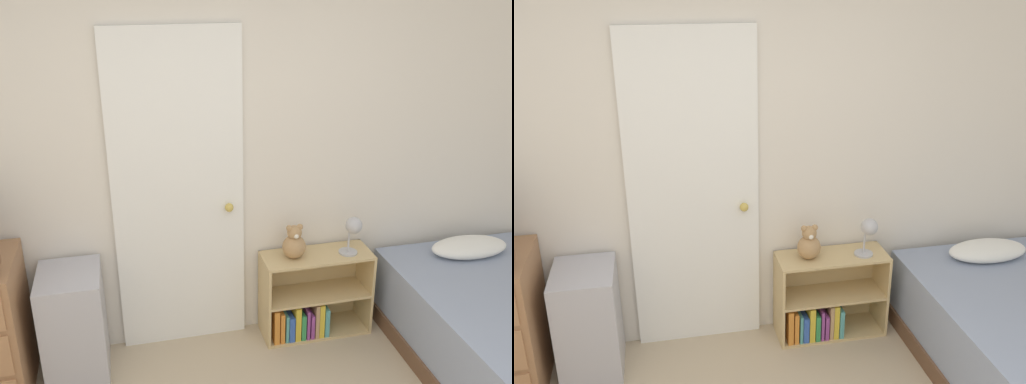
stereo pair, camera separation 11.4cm
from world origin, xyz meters
TOP-DOWN VIEW (x-y plane):
  - wall_back at (0.00, 2.02)m, footprint 10.00×0.06m
  - door_closed at (-0.10, 1.96)m, footprint 0.82×0.09m
  - storage_bin at (-0.79, 1.75)m, footprint 0.37×0.44m
  - bookshelf at (0.73, 1.82)m, footprint 0.74×0.29m
  - teddy_bear at (0.62, 1.82)m, footprint 0.15×0.15m
  - desk_lamp at (1.01, 1.78)m, footprint 0.14×0.14m

SIDE VIEW (x-z plane):
  - bookshelf at x=0.73m, z-range -0.07..0.52m
  - storage_bin at x=-0.79m, z-range 0.00..0.70m
  - teddy_bear at x=0.62m, z-range 0.58..0.81m
  - desk_lamp at x=1.01m, z-range 0.64..0.91m
  - door_closed at x=-0.10m, z-range 0.00..2.08m
  - wall_back at x=0.00m, z-range 0.00..2.55m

